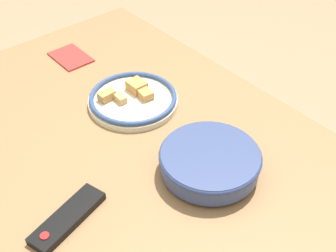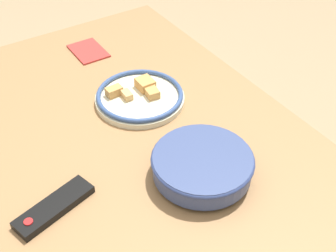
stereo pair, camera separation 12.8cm
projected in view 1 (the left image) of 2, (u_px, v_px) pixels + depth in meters
dining_table at (116, 157)px, 1.35m from camera, size 1.25×0.96×0.74m
noodle_bowl at (210, 161)px, 1.17m from camera, size 0.26×0.26×0.07m
food_plate at (133, 99)px, 1.40m from camera, size 0.27×0.27×0.05m
tv_remote at (68, 218)px, 1.07m from camera, size 0.11×0.21×0.02m
folded_napkin at (71, 57)px, 1.60m from camera, size 0.15×0.10×0.01m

